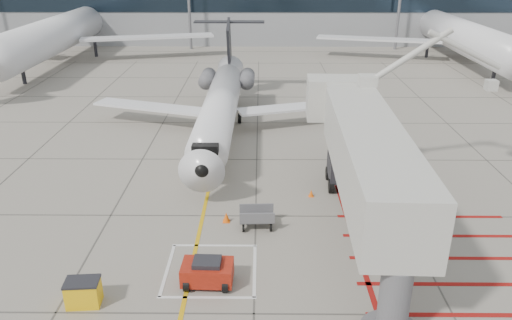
# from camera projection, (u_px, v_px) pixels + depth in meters

# --- Properties ---
(ground_plane) EXTENTS (260.00, 260.00, 0.00)m
(ground_plane) POSITION_uv_depth(u_px,v_px,m) (255.00, 257.00, 23.72)
(ground_plane) COLOR gray
(ground_plane) RESTS_ON ground
(regional_jet) EXTENTS (22.55, 28.32, 7.37)m
(regional_jet) POSITION_uv_depth(u_px,v_px,m) (217.00, 96.00, 36.23)
(regional_jet) COLOR white
(regional_jet) RESTS_ON ground_plane
(jet_bridge) EXTENTS (10.05, 20.16, 7.95)m
(jet_bridge) POSITION_uv_depth(u_px,v_px,m) (369.00, 168.00, 23.60)
(jet_bridge) COLOR beige
(jet_bridge) RESTS_ON ground_plane
(pushback_tug) EXTENTS (2.26, 1.46, 1.29)m
(pushback_tug) POSITION_uv_depth(u_px,v_px,m) (207.00, 271.00, 21.61)
(pushback_tug) COLOR #A51F0F
(pushback_tug) RESTS_ON ground_plane
(spill_bin) EXTENTS (1.40, 0.99, 1.16)m
(spill_bin) POSITION_uv_depth(u_px,v_px,m) (83.00, 292.00, 20.38)
(spill_bin) COLOR yellow
(spill_bin) RESTS_ON ground_plane
(baggage_cart) EXTENTS (1.86, 1.22, 1.14)m
(baggage_cart) POSITION_uv_depth(u_px,v_px,m) (257.00, 217.00, 26.10)
(baggage_cart) COLOR #5A595F
(baggage_cart) RESTS_ON ground_plane
(ground_power_unit) EXTENTS (2.19, 1.37, 1.67)m
(ground_power_unit) POSITION_uv_depth(u_px,v_px,m) (407.00, 214.00, 25.92)
(ground_power_unit) COLOR silver
(ground_power_unit) RESTS_ON ground_plane
(cone_nose) EXTENTS (0.40, 0.40, 0.55)m
(cone_nose) POSITION_uv_depth(u_px,v_px,m) (226.00, 217.00, 26.73)
(cone_nose) COLOR #F25B0C
(cone_nose) RESTS_ON ground_plane
(cone_side) EXTENTS (0.31, 0.31, 0.43)m
(cone_side) POSITION_uv_depth(u_px,v_px,m) (311.00, 193.00, 29.50)
(cone_side) COLOR #FF620D
(cone_side) RESTS_ON ground_plane
(bg_aircraft_b) EXTENTS (38.79, 43.10, 12.93)m
(bg_aircraft_b) POSITION_uv_depth(u_px,v_px,m) (60.00, 9.00, 63.78)
(bg_aircraft_b) COLOR silver
(bg_aircraft_b) RESTS_ON ground_plane
(bg_aircraft_c) EXTENTS (36.01, 40.01, 12.00)m
(bg_aircraft_c) POSITION_uv_depth(u_px,v_px,m) (461.00, 13.00, 63.54)
(bg_aircraft_c) COLOR silver
(bg_aircraft_c) RESTS_ON ground_plane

